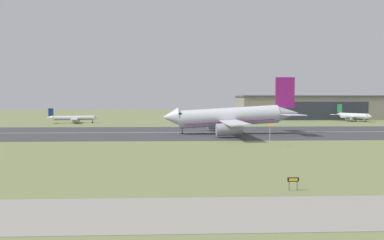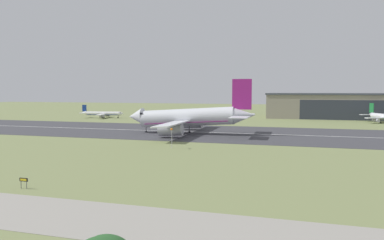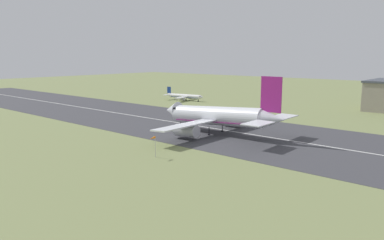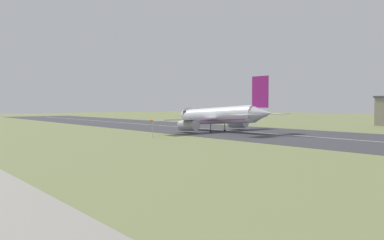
% 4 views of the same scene
% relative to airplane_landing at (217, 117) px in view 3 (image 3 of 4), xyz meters
% --- Properties ---
extents(ground_plane, '(709.35, 709.35, 0.00)m').
position_rel_airplane_landing_xyz_m(ground_plane, '(5.12, -52.64, -5.69)').
color(ground_plane, '#7A8451').
extents(runway_strip, '(469.35, 53.66, 0.06)m').
position_rel_airplane_landing_xyz_m(runway_strip, '(5.12, 6.17, -5.66)').
color(runway_strip, '#3D3D42').
rests_on(runway_strip, ground_plane).
extents(runway_centreline, '(422.41, 0.70, 0.01)m').
position_rel_airplane_landing_xyz_m(runway_centreline, '(5.12, 6.17, -5.63)').
color(runway_centreline, silver).
rests_on(runway_centreline, runway_strip).
extents(airplane_landing, '(47.17, 53.41, 19.40)m').
position_rel_airplane_landing_xyz_m(airplane_landing, '(0.00, 0.00, 0.00)').
color(airplane_landing, silver).
rests_on(airplane_landing, ground_plane).
extents(airplane_parked_east, '(24.82, 18.66, 7.41)m').
position_rel_airplane_landing_xyz_m(airplane_parked_east, '(-69.17, 60.70, -3.23)').
color(airplane_parked_east, white).
rests_on(airplane_parked_east, ground_plane).
extents(windsock_pole, '(0.97, 2.36, 5.48)m').
position_rel_airplane_landing_xyz_m(windsock_pole, '(5.75, -34.30, -0.81)').
color(windsock_pole, '#B7B7BC').
rests_on(windsock_pole, ground_plane).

